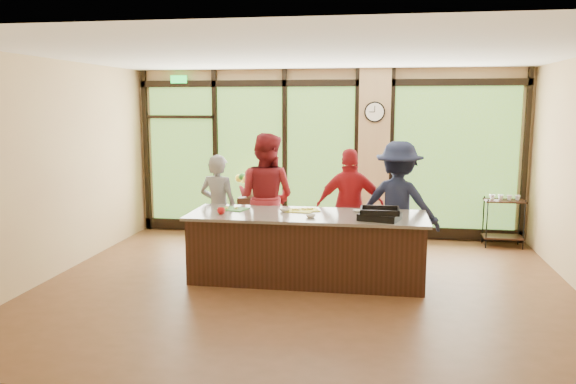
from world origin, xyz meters
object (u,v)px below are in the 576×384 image
(bar_cart, at_px, (504,216))
(cook_right, at_px, (398,205))
(island_base, at_px, (307,249))
(flower_stand, at_px, (250,218))
(cook_left, at_px, (218,208))
(roasting_pan, at_px, (380,216))

(bar_cart, bearing_deg, cook_right, -140.22)
(island_base, height_order, flower_stand, island_base)
(flower_stand, bearing_deg, cook_left, -95.47)
(island_base, distance_m, flower_stand, 2.54)
(flower_stand, bearing_deg, cook_right, -27.51)
(island_base, relative_size, flower_stand, 4.07)
(cook_right, height_order, flower_stand, cook_right)
(cook_left, bearing_deg, island_base, 163.48)
(island_base, height_order, cook_right, cook_right)
(cook_right, bearing_deg, roasting_pan, 92.47)
(roasting_pan, height_order, bar_cart, roasting_pan)
(flower_stand, xyz_separation_m, bar_cart, (4.33, 0.15, 0.15))
(flower_stand, relative_size, bar_cart, 0.86)
(island_base, height_order, cook_left, cook_left)
(island_base, xyz_separation_m, roasting_pan, (0.97, -0.24, 0.52))
(bar_cart, bearing_deg, roasting_pan, -129.00)
(cook_right, distance_m, roasting_pan, 1.10)
(cook_left, bearing_deg, cook_right, -167.68)
(roasting_pan, relative_size, flower_stand, 0.64)
(roasting_pan, height_order, flower_stand, roasting_pan)
(flower_stand, bearing_deg, island_base, -58.70)
(roasting_pan, distance_m, bar_cart, 3.33)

